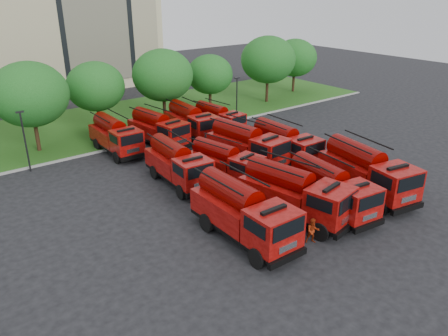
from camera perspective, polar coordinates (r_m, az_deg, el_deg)
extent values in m
plane|color=black|center=(29.45, 4.80, -6.18)|extent=(140.00, 140.00, 0.00)
cube|color=#245115|center=(50.17, -15.67, 5.58)|extent=(70.00, 16.00, 0.12)
cube|color=gray|center=(43.10, -11.42, 3.19)|extent=(70.00, 0.30, 0.14)
cylinder|color=#382314|center=(43.36, -23.21, 3.73)|extent=(0.36, 0.36, 2.80)
ellipsoid|color=#154B15|center=(42.35, -24.04, 8.79)|extent=(6.72, 6.72, 5.71)
cylinder|color=#382314|center=(47.71, -15.97, 6.14)|extent=(0.36, 0.36, 2.45)
ellipsoid|color=#154B15|center=(46.88, -16.43, 10.19)|extent=(5.88, 5.88, 5.00)
cylinder|color=#382314|center=(49.28, -7.76, 7.51)|extent=(0.36, 0.36, 2.73)
ellipsoid|color=#154B15|center=(48.41, -8.01, 11.92)|extent=(6.55, 6.55, 5.57)
cylinder|color=#382314|center=(53.84, -1.81, 8.77)|extent=(0.36, 0.36, 2.27)
ellipsoid|color=#154B15|center=(53.14, -1.85, 12.13)|extent=(5.46, 5.46, 4.64)
cylinder|color=#382314|center=(57.62, 5.62, 9.92)|extent=(0.36, 0.36, 2.87)
ellipsoid|color=#154B15|center=(56.86, 5.78, 13.91)|extent=(6.89, 6.89, 5.85)
cylinder|color=#382314|center=(63.89, 9.04, 10.87)|extent=(0.36, 0.36, 2.52)
ellipsoid|color=#154B15|center=(63.26, 9.25, 14.03)|extent=(6.05, 6.05, 5.14)
cylinder|color=black|center=(38.61, -24.51, 3.03)|extent=(0.14, 0.14, 5.00)
cube|color=black|center=(37.91, -25.13, 6.64)|extent=(0.60, 0.25, 0.12)
cylinder|color=black|center=(48.08, 1.68, 8.72)|extent=(0.14, 0.14, 5.00)
cube|color=black|center=(47.52, 1.71, 11.70)|extent=(0.60, 0.25, 0.12)
cube|color=black|center=(26.59, 2.43, -7.80)|extent=(2.62, 7.64, 0.33)
cube|color=black|center=(24.24, 8.30, -11.56)|extent=(2.72, 0.32, 0.38)
cube|color=#9D100D|center=(24.30, 6.39, -7.79)|extent=(2.70, 2.43, 2.12)
cube|color=black|center=(23.32, 8.49, -7.95)|extent=(2.28, 0.09, 0.92)
cube|color=#9D100D|center=(26.98, 0.85, -5.18)|extent=(2.74, 5.04, 1.41)
cylinder|color=#580200|center=(26.46, 0.87, -2.97)|extent=(1.70, 4.59, 1.63)
cylinder|color=black|center=(24.16, 4.39, -11.65)|extent=(0.40, 1.20, 1.20)
cylinder|color=black|center=(25.63, 8.67, -9.65)|extent=(0.40, 1.20, 1.20)
cylinder|color=black|center=(27.35, -2.23, -7.12)|extent=(0.40, 1.20, 1.20)
cylinder|color=black|center=(28.65, 1.89, -5.63)|extent=(0.40, 1.20, 1.20)
cube|color=black|center=(29.14, 9.01, -5.19)|extent=(3.76, 7.82, 0.32)
cube|color=black|center=(27.59, 15.64, -7.65)|extent=(2.68, 0.74, 0.38)
cube|color=#9D100D|center=(27.46, 13.64, -4.58)|extent=(3.00, 2.79, 2.09)
cube|color=black|center=(26.79, 15.97, -4.41)|extent=(2.22, 0.45, 0.91)
cube|color=#9D100D|center=(29.32, 7.20, -3.00)|extent=(3.46, 5.32, 1.39)
cylinder|color=#580200|center=(28.85, 7.31, -0.97)|extent=(2.38, 4.71, 1.61)
cylinder|color=black|center=(27.04, 12.50, -8.11)|extent=(0.58, 1.23, 1.18)
cylinder|color=black|center=(28.97, 14.97, -6.14)|extent=(0.58, 1.23, 1.18)
cylinder|color=black|center=(29.25, 4.50, -5.07)|extent=(0.58, 1.23, 1.18)
cylinder|color=black|center=(31.04, 7.30, -3.46)|extent=(0.58, 1.23, 1.18)
cube|color=black|center=(30.47, 13.45, -4.33)|extent=(3.23, 7.32, 0.30)
cube|color=black|center=(28.37, 18.39, -7.19)|extent=(2.54, 0.58, 0.35)
cube|color=#9D100D|center=(28.49, 16.97, -4.16)|extent=(2.74, 2.53, 1.97)
cube|color=black|center=(27.64, 18.76, -4.21)|extent=(2.11, 0.33, 0.86)
cube|color=#9D100D|center=(30.83, 12.19, -2.20)|extent=(3.06, 4.93, 1.31)
cylinder|color=#580200|center=(30.40, 12.36, -0.36)|extent=(2.06, 4.41, 1.52)
cylinder|color=black|center=(28.17, 15.33, -7.15)|extent=(0.50, 1.15, 1.11)
cylinder|color=black|center=(29.73, 18.53, -5.89)|extent=(0.50, 1.15, 1.11)
cylinder|color=black|center=(30.99, 9.58, -3.72)|extent=(0.50, 1.15, 1.11)
cylinder|color=black|center=(32.41, 12.76, -2.75)|extent=(0.50, 1.15, 1.11)
cube|color=black|center=(33.52, 17.86, -2.12)|extent=(3.98, 8.13, 0.33)
cube|color=black|center=(31.21, 22.83, -4.89)|extent=(2.78, 0.80, 0.39)
cube|color=#9D100D|center=(31.40, 21.47, -1.85)|extent=(3.14, 2.92, 2.17)
cube|color=black|center=(30.49, 23.29, -1.85)|extent=(2.31, 0.49, 0.95)
cube|color=#9D100D|center=(33.96, 16.63, 0.01)|extent=(3.64, 5.54, 1.45)
cylinder|color=#580200|center=(33.54, 16.85, 1.87)|extent=(2.52, 4.90, 1.67)
cylinder|color=black|center=(30.95, 19.79, -4.77)|extent=(0.61, 1.28, 1.22)
cylinder|color=black|center=(32.74, 22.93, -3.72)|extent=(0.61, 1.28, 1.22)
cylinder|color=black|center=(34.06, 13.98, -1.47)|extent=(0.61, 1.28, 1.22)
cylinder|color=black|center=(35.69, 17.12, -0.68)|extent=(0.61, 1.28, 1.22)
cube|color=black|center=(33.91, -6.03, -0.94)|extent=(2.71, 7.02, 0.30)
cube|color=black|center=(31.16, -2.95, -3.18)|extent=(2.47, 0.41, 0.34)
cube|color=#9D100D|center=(31.57, -4.06, -0.54)|extent=(2.55, 2.32, 1.92)
cube|color=black|center=(30.52, -3.04, -0.46)|extent=(2.07, 0.18, 0.84)
cube|color=#9D100D|center=(34.50, -6.94, 0.86)|extent=(2.70, 4.68, 1.28)
cylinder|color=#580200|center=(34.12, -7.02, 2.49)|extent=(1.74, 4.22, 1.48)
cylinder|color=black|center=(31.42, -5.60, -3.13)|extent=(0.41, 1.10, 1.08)
cylinder|color=black|center=(32.44, -2.10, -2.16)|extent=(0.41, 1.10, 1.08)
cylinder|color=black|center=(34.96, -9.03, -0.53)|extent=(0.41, 1.10, 1.08)
cylinder|color=black|center=(35.88, -5.78, 0.28)|extent=(0.41, 1.10, 1.08)
cube|color=black|center=(34.19, 0.14, -0.69)|extent=(3.21, 6.64, 0.27)
cube|color=black|center=(32.35, 4.42, -2.28)|extent=(2.28, 0.64, 0.32)
cube|color=#9D100D|center=(32.50, 3.02, -0.06)|extent=(2.55, 2.37, 1.77)
cube|color=black|center=(31.77, 4.46, 0.14)|extent=(1.89, 0.39, 0.77)
cube|color=#9D100D|center=(34.53, -1.10, 0.86)|extent=(2.95, 4.52, 1.18)
cylinder|color=#580200|center=(34.18, -1.12, 2.36)|extent=(2.03, 4.00, 1.36)
cylinder|color=black|center=(32.11, 2.05, -2.52)|extent=(0.49, 1.04, 1.00)
cylinder|color=black|center=(33.60, 4.34, -1.37)|extent=(0.49, 1.04, 1.00)
cylinder|color=black|center=(34.56, -3.05, -0.62)|extent=(0.49, 1.04, 1.00)
cylinder|color=black|center=(35.95, -0.71, 0.37)|extent=(0.49, 1.04, 1.00)
cube|color=black|center=(37.21, 2.95, 1.46)|extent=(3.21, 7.67, 0.32)
cube|color=black|center=(34.95, 7.45, -0.27)|extent=(2.68, 0.54, 0.37)
cube|color=#9D100D|center=(35.20, 6.01, 2.17)|extent=(2.84, 2.60, 2.08)
cube|color=black|center=(34.33, 7.55, 2.41)|extent=(2.23, 0.28, 0.91)
cube|color=#9D100D|center=(37.67, 1.68, 3.14)|extent=(3.10, 5.15, 1.39)
cylinder|color=#580200|center=(37.30, 1.70, 4.78)|extent=(2.05, 4.62, 1.60)
cylinder|color=black|center=(34.69, 4.87, -0.42)|extent=(0.49, 1.20, 1.17)
cylinder|color=black|center=(36.44, 7.44, 0.63)|extent=(0.49, 1.20, 1.17)
cylinder|color=black|center=(37.70, -0.45, 1.61)|extent=(0.49, 1.20, 1.17)
cylinder|color=black|center=(39.31, 2.15, 2.51)|extent=(0.49, 1.20, 1.17)
cube|color=black|center=(38.11, 7.79, 1.74)|extent=(2.59, 7.12, 0.30)
cube|color=black|center=(35.83, 11.65, -0.03)|extent=(2.52, 0.35, 0.35)
cube|color=#9D100D|center=(36.13, 10.47, 2.28)|extent=(2.55, 2.31, 1.96)
cube|color=black|center=(35.25, 11.82, 2.43)|extent=(2.11, 0.13, 0.85)
cube|color=#9D100D|center=(38.59, 6.74, 3.34)|extent=(2.64, 4.71, 1.31)
cylinder|color=#580200|center=(38.25, 6.81, 4.85)|extent=(1.67, 4.28, 1.51)
cylinder|color=black|center=(35.67, 9.26, -0.04)|extent=(0.40, 1.12, 1.11)
cylinder|color=black|center=(37.23, 11.81, 0.77)|extent=(0.40, 1.12, 1.11)
cylinder|color=black|center=(38.67, 4.70, 2.04)|extent=(0.40, 1.12, 1.11)
cylinder|color=black|center=(40.12, 7.24, 2.71)|extent=(0.40, 1.12, 1.11)
cube|color=black|center=(41.14, -13.88, 2.85)|extent=(2.25, 6.83, 0.29)
cube|color=black|center=(38.19, -11.69, 1.40)|extent=(2.44, 0.25, 0.34)
cube|color=#9D100D|center=(38.76, -12.57, 3.45)|extent=(2.39, 2.15, 1.90)
cube|color=black|center=(37.68, -11.90, 3.66)|extent=(2.05, 0.05, 0.83)
cube|color=#9D100D|center=(41.83, -14.59, 4.24)|extent=(2.39, 4.49, 1.27)
cylinder|color=#580200|center=(41.52, -14.74, 5.59)|extent=(1.47, 4.10, 1.46)
cylinder|color=black|center=(38.57, -13.79, 1.35)|extent=(0.34, 1.07, 1.07)
cylinder|color=black|center=(39.45, -10.84, 2.10)|extent=(0.34, 1.07, 1.07)
cylinder|color=black|center=(42.32, -16.24, 3.02)|extent=(0.34, 1.07, 1.07)
cylinder|color=black|center=(43.12, -13.50, 3.67)|extent=(0.34, 1.07, 1.07)
cube|color=black|center=(42.31, -8.54, 3.84)|extent=(3.08, 7.08, 0.29)
cube|color=black|center=(39.72, -5.52, 2.64)|extent=(2.46, 0.55, 0.34)
cube|color=#9D100D|center=(40.18, -6.61, 4.57)|extent=(2.65, 2.43, 1.91)
cube|color=black|center=(39.22, -5.63, 4.83)|extent=(2.05, 0.30, 0.83)
cube|color=#9D100D|center=(42.90, -9.47, 5.15)|extent=(2.94, 4.77, 1.27)
cylinder|color=#580200|center=(42.60, -9.56, 6.48)|extent=(1.97, 4.26, 1.47)
cylinder|color=black|center=(39.78, -7.62, 2.49)|extent=(0.47, 1.11, 1.08)
cylinder|color=black|center=(41.09, -5.14, 3.28)|extent=(0.47, 1.11, 1.08)
cylinder|color=black|center=(43.11, -11.14, 3.88)|extent=(0.47, 1.11, 1.08)
cylinder|color=black|center=(44.32, -8.75, 4.58)|extent=(0.47, 1.11, 1.08)
cube|color=black|center=(44.01, -4.31, 4.81)|extent=(2.75, 7.19, 0.30)
cube|color=black|center=(41.13, -1.79, 3.48)|extent=(2.53, 0.41, 0.35)
cube|color=#9D100D|center=(41.69, -2.68, 5.45)|extent=(2.60, 2.37, 1.97)
cube|color=black|center=(40.64, -1.85, 5.67)|extent=(2.12, 0.18, 0.86)
cube|color=#9D100D|center=(44.70, -5.07, 6.15)|extent=(2.75, 4.78, 1.31)
cylinder|color=#580200|center=(44.40, -5.11, 7.48)|extent=(1.77, 4.32, 1.51)
cylinder|color=black|center=(41.35, -3.87, 3.47)|extent=(0.42, 1.13, 1.11)
cylinder|color=black|center=(42.50, -1.17, 4.06)|extent=(0.42, 1.13, 1.11)
cylinder|color=black|center=(45.04, -6.76, 5.01)|extent=(0.42, 1.13, 1.11)
cylinder|color=black|center=(46.09, -4.20, 5.52)|extent=(0.42, 1.13, 1.11)
cube|color=black|center=(45.47, -0.79, 5.37)|extent=(2.56, 6.36, 0.27)
cube|color=black|center=(43.30, 2.01, 4.39)|extent=(2.23, 0.41, 0.31)
cube|color=#9D100D|center=(43.68, 1.08, 6.00)|extent=(2.33, 2.13, 1.73)
cube|color=black|center=(42.88, 2.01, 6.22)|extent=(1.86, 0.20, 0.75)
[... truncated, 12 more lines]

